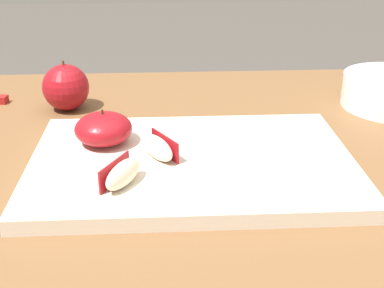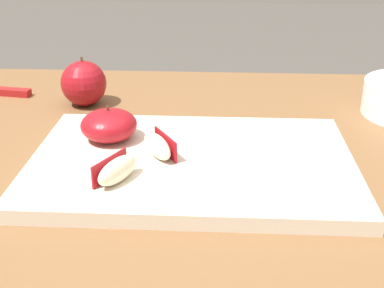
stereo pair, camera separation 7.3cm
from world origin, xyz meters
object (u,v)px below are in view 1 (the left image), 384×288
object	(u,v)px
apple_half_skin_up	(103,129)
apple_wedge_front	(122,174)
cutting_board	(192,163)
apple_wedge_middle	(158,147)
whole_apple_red_delicious	(66,87)

from	to	relation	value
apple_half_skin_up	apple_wedge_front	xyz separation A→B (m)	(0.04, -0.13, -0.01)
cutting_board	apple_wedge_middle	world-z (taller)	apple_wedge_middle
apple_half_skin_up	apple_wedge_front	size ratio (longest dim) A/B	1.14
apple_wedge_front	whole_apple_red_delicious	world-z (taller)	whole_apple_red_delicious
apple_half_skin_up	whole_apple_red_delicious	xyz separation A→B (m)	(-0.09, 0.20, -0.00)
apple_wedge_middle	whole_apple_red_delicious	distance (m)	0.31
cutting_board	whole_apple_red_delicious	size ratio (longest dim) A/B	4.89
cutting_board	apple_wedge_middle	bearing A→B (deg)	-179.83
apple_wedge_middle	whole_apple_red_delicious	world-z (taller)	whole_apple_red_delicious
apple_wedge_middle	apple_wedge_front	world-z (taller)	same
apple_wedge_front	whole_apple_red_delicious	bearing A→B (deg)	110.51
apple_wedge_front	whole_apple_red_delicious	size ratio (longest dim) A/B	0.81
apple_wedge_front	cutting_board	bearing A→B (deg)	39.56
cutting_board	whole_apple_red_delicious	bearing A→B (deg)	130.13
apple_half_skin_up	apple_wedge_middle	world-z (taller)	apple_half_skin_up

